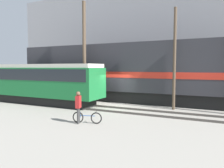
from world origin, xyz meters
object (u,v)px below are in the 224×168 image
freight_locomotive (129,72)px  utility_pole_left (84,52)px  person (78,104)px  streetcar (37,81)px  bicycle (87,118)px  utility_pole_center (174,59)px

freight_locomotive → utility_pole_left: utility_pole_left is taller
person → utility_pole_left: 8.10m
freight_locomotive → streetcar: 8.04m
bicycle → utility_pole_left: bearing=124.1°
freight_locomotive → utility_pole_left: (-3.26, -2.20, 1.68)m
freight_locomotive → utility_pole_center: size_ratio=2.94×
bicycle → utility_pole_center: 7.82m
bicycle → utility_pole_left: 8.44m
utility_pole_left → freight_locomotive: bearing=34.0°
utility_pole_left → utility_pole_center: size_ratio=1.19×
person → freight_locomotive: bearing=93.3°
freight_locomotive → person: 8.75m
streetcar → person: streetcar is taller
bicycle → utility_pole_left: size_ratio=0.19×
person → utility_pole_center: (3.92, 6.38, 2.58)m
bicycle → utility_pole_center: utility_pole_center is taller
freight_locomotive → streetcar: freight_locomotive is taller
person → utility_pole_center: 7.92m
freight_locomotive → person: freight_locomotive is taller
utility_pole_left → bicycle: bearing=-55.9°
bicycle → person: bearing=-147.8°
streetcar → person: size_ratio=6.85×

